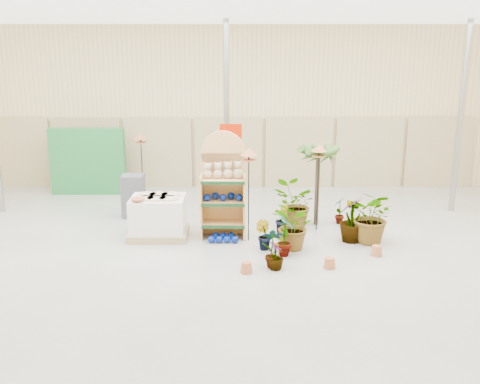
% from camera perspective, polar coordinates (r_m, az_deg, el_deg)
% --- Properties ---
extents(room, '(15.20, 12.10, 4.70)m').
position_cam_1_polar(room, '(10.07, -1.69, 5.84)').
color(room, gray).
rests_on(room, ground).
extents(display_shelf, '(0.94, 0.61, 2.21)m').
position_cam_1_polar(display_shelf, '(11.13, -1.80, 0.36)').
color(display_shelf, tan).
rests_on(display_shelf, ground).
extents(teddy_bears, '(0.82, 0.22, 0.35)m').
position_cam_1_polar(teddy_bears, '(10.94, -1.68, 2.20)').
color(teddy_bears, tan).
rests_on(teddy_bears, display_shelf).
extents(gazing_balls_shelf, '(0.81, 0.28, 0.15)m').
position_cam_1_polar(gazing_balls_shelf, '(11.03, -1.81, -0.53)').
color(gazing_balls_shelf, navy).
rests_on(gazing_balls_shelf, display_shelf).
extents(gazing_balls_floor, '(0.63, 0.39, 0.15)m').
position_cam_1_polar(gazing_balls_floor, '(11.00, -1.80, -4.91)').
color(gazing_balls_floor, navy).
rests_on(gazing_balls_floor, ground).
extents(pallet_stack, '(1.21, 1.01, 0.90)m').
position_cam_1_polar(pallet_stack, '(11.29, -8.70, -2.64)').
color(pallet_stack, '#9C8B61').
rests_on(pallet_stack, ground).
extents(charcoal_planters, '(0.50, 0.50, 1.00)m').
position_cam_1_polar(charcoal_planters, '(12.77, -11.29, -0.41)').
color(charcoal_planters, '#39393E').
rests_on(charcoal_planters, ground).
extents(trellis_stock, '(2.00, 0.30, 1.80)m').
position_cam_1_polar(trellis_stock, '(15.08, -15.90, 3.17)').
color(trellis_stock, '#1E6F32').
rests_on(trellis_stock, ground).
extents(offer_sign, '(0.50, 0.08, 2.20)m').
position_cam_1_polar(offer_sign, '(12.22, -0.98, 4.34)').
color(offer_sign, gray).
rests_on(offer_sign, ground).
extents(bird_table_front, '(0.34, 0.34, 1.93)m').
position_cam_1_polar(bird_table_front, '(10.60, 0.94, 3.96)').
color(bird_table_front, black).
rests_on(bird_table_front, ground).
extents(bird_table_right, '(0.34, 0.34, 1.88)m').
position_cam_1_polar(bird_table_right, '(11.40, 8.44, 4.34)').
color(bird_table_right, black).
rests_on(bird_table_right, ground).
extents(bird_table_back, '(0.34, 0.34, 1.75)m').
position_cam_1_polar(bird_table_back, '(14.03, -10.55, 5.66)').
color(bird_table_back, black).
rests_on(bird_table_back, ground).
extents(palm, '(0.70, 0.70, 1.90)m').
position_cam_1_polar(palm, '(11.81, 8.36, 4.13)').
color(palm, '#3F3222').
rests_on(palm, ground).
extents(potted_plant_0, '(0.33, 0.48, 0.89)m').
position_cam_1_polar(potted_plant_0, '(10.13, 4.79, -4.48)').
color(potted_plant_0, '#355F21').
rests_on(potted_plant_0, ground).
extents(potted_plant_1, '(0.41, 0.40, 0.59)m').
position_cam_1_polar(potted_plant_1, '(10.51, 2.49, -4.60)').
color(potted_plant_1, '#355F21').
rests_on(potted_plant_1, ground).
extents(potted_plant_2, '(1.08, 1.12, 0.96)m').
position_cam_1_polar(potted_plant_2, '(10.49, 5.84, -3.63)').
color(potted_plant_2, '#355F21').
rests_on(potted_plant_2, ground).
extents(potted_plant_3, '(0.70, 0.70, 0.94)m').
position_cam_1_polar(potted_plant_3, '(11.12, 11.85, -2.87)').
color(potted_plant_3, '#355F21').
rests_on(potted_plant_3, ground).
extents(potted_plant_4, '(0.35, 0.41, 0.66)m').
position_cam_1_polar(potted_plant_4, '(12.26, 10.59, -1.84)').
color(potted_plant_4, '#355F21').
rests_on(potted_plant_4, ground).
extents(potted_plant_5, '(0.29, 0.35, 0.60)m').
position_cam_1_polar(potted_plant_5, '(11.51, 4.45, -2.87)').
color(potted_plant_5, '#355F21').
rests_on(potted_plant_5, ground).
extents(potted_plant_6, '(0.94, 0.83, 1.01)m').
position_cam_1_polar(potted_plant_6, '(11.88, 5.82, -1.31)').
color(potted_plant_6, '#355F21').
rests_on(potted_plant_6, ground).
extents(potted_plant_7, '(0.31, 0.31, 0.52)m').
position_cam_1_polar(potted_plant_7, '(9.58, 3.82, -6.80)').
color(potted_plant_7, '#355F21').
rests_on(potted_plant_7, ground).
extents(potted_plant_8, '(0.40, 0.27, 0.76)m').
position_cam_1_polar(potted_plant_8, '(9.63, 3.47, -5.93)').
color(potted_plant_8, '#355F21').
rests_on(potted_plant_8, ground).
extents(potted_plant_10, '(1.33, 1.30, 1.12)m').
position_cam_1_polar(potted_plant_10, '(11.09, 14.00, -2.55)').
color(potted_plant_10, '#355F21').
rests_on(potted_plant_10, ground).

